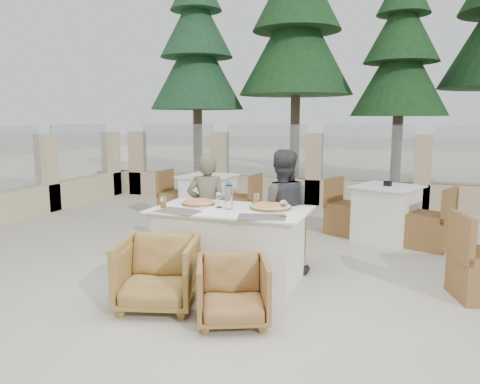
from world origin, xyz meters
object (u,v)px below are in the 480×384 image
(pizza_right, at_px, (271,206))
(diner_right, at_px, (281,211))
(armchair_near_right, at_px, (233,291))
(beer_glass_left, at_px, (163,202))
(water_bottle, at_px, (229,195))
(beer_glass_right, at_px, (256,199))
(wine_glass_corner, at_px, (284,207))
(armchair_near_left, at_px, (158,273))
(armchair_far_right, at_px, (278,242))
(bg_table_b, at_px, (386,213))
(bg_table_a, at_px, (208,198))
(pizza_left, at_px, (198,203))
(dining_table, at_px, (231,245))
(wine_glass_centre, at_px, (219,199))
(olive_dish, at_px, (206,208))
(diner_left, at_px, (207,208))
(armchair_far_left, at_px, (216,238))

(pizza_right, height_order, diner_right, diner_right)
(pizza_right, xyz_separation_m, armchair_near_right, (-0.02, -1.09, -0.53))
(beer_glass_left, bearing_deg, water_bottle, 12.68)
(beer_glass_right, bearing_deg, armchair_near_right, -81.64)
(wine_glass_corner, bearing_deg, armchair_near_left, -146.47)
(pizza_right, bearing_deg, armchair_near_left, -127.20)
(armchair_far_right, bearing_deg, diner_right, 107.78)
(armchair_far_right, bearing_deg, bg_table_b, -133.45)
(water_bottle, relative_size, bg_table_a, 0.18)
(pizza_left, height_order, bg_table_a, pizza_left)
(armchair_far_right, distance_m, bg_table_b, 1.99)
(armchair_near_left, bearing_deg, armchair_near_right, -21.29)
(dining_table, relative_size, diner_right, 1.17)
(wine_glass_centre, bearing_deg, diner_right, 37.77)
(olive_dish, bearing_deg, diner_left, 112.37)
(beer_glass_left, xyz_separation_m, beer_glass_right, (0.87, 0.46, -0.00))
(armchair_near_left, bearing_deg, beer_glass_left, 98.83)
(wine_glass_corner, xyz_separation_m, armchair_far_left, (-1.03, 0.83, -0.59))
(wine_glass_centre, xyz_separation_m, wine_glass_corner, (0.75, -0.24, 0.00))
(armchair_near_right, bearing_deg, armchair_far_right, 68.07)
(pizza_left, bearing_deg, olive_dish, -52.61)
(water_bottle, relative_size, armchair_far_left, 0.47)
(wine_glass_corner, distance_m, beer_glass_right, 0.66)
(armchair_near_left, bearing_deg, pizza_left, 76.88)
(dining_table, height_order, wine_glass_centre, wine_glass_centre)
(water_bottle, xyz_separation_m, armchair_near_right, (0.38, -0.93, -0.64))
(dining_table, distance_m, pizza_right, 0.58)
(diner_left, distance_m, bg_table_b, 2.62)
(water_bottle, distance_m, armchair_near_right, 1.20)
(armchair_far_left, height_order, armchair_near_right, armchair_far_left)
(armchair_far_right, bearing_deg, diner_left, -2.54)
(beer_glass_right, bearing_deg, armchair_near_left, -115.84)
(pizza_left, xyz_separation_m, armchair_far_right, (0.75, 0.52, -0.50))
(armchair_near_left, bearing_deg, wine_glass_corner, 18.56)
(pizza_left, bearing_deg, armchair_far_left, 91.38)
(pizza_left, relative_size, bg_table_b, 0.22)
(pizza_left, xyz_separation_m, armchair_far_left, (-0.01, 0.52, -0.52))
(pizza_right, xyz_separation_m, beer_glass_left, (-1.07, -0.31, 0.04))
(dining_table, relative_size, pizza_right, 3.71)
(beer_glass_left, bearing_deg, armchair_near_left, -66.21)
(armchair_near_left, distance_m, armchair_near_right, 0.75)
(pizza_right, distance_m, wine_glass_centre, 0.54)
(water_bottle, xyz_separation_m, diner_right, (0.44, 0.48, -0.23))
(pizza_right, relative_size, armchair_near_left, 0.62)
(water_bottle, bearing_deg, olive_dish, -144.26)
(water_bottle, relative_size, armchair_far_right, 0.45)
(beer_glass_left, bearing_deg, armchair_far_left, 71.47)
(armchair_far_left, distance_m, diner_right, 0.95)
(diner_right, bearing_deg, armchair_near_left, 43.35)
(pizza_right, height_order, water_bottle, water_bottle)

